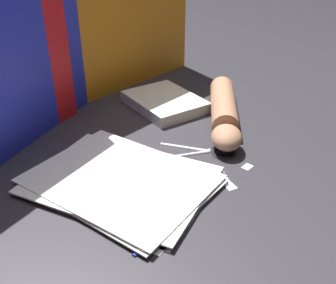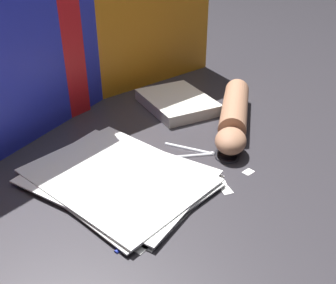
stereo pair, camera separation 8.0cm
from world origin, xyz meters
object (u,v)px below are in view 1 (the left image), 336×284
at_px(paper_stack, 122,180).
at_px(hand_forearm, 224,112).
at_px(book_closed, 164,102).
at_px(scissors, 211,150).

bearing_deg(paper_stack, hand_forearm, -10.40).
distance_m(paper_stack, book_closed, 0.37).
relative_size(paper_stack, book_closed, 1.39).
height_order(paper_stack, scissors, paper_stack).
relative_size(book_closed, hand_forearm, 0.76).
xyz_separation_m(book_closed, scissors, (-0.15, -0.22, -0.01)).
height_order(book_closed, scissors, book_closed).
bearing_deg(scissors, hand_forearm, 13.52).
xyz_separation_m(scissors, hand_forearm, (0.15, 0.03, 0.03)).
distance_m(scissors, hand_forearm, 0.15).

